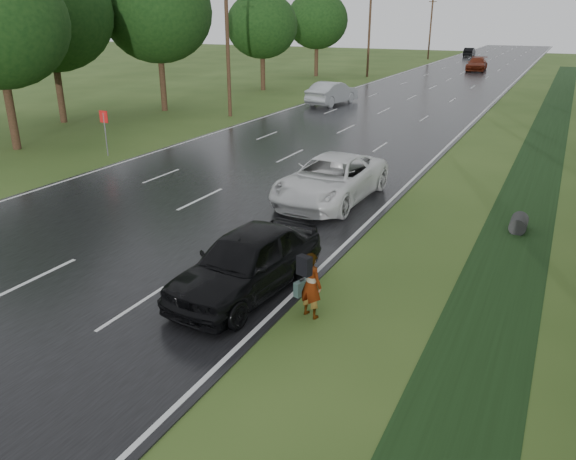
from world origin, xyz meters
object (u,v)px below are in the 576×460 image
(silver_sedan, at_px, (332,93))
(pedestrian, at_px, (310,284))
(white_pickup, at_px, (331,179))
(dark_sedan, at_px, (246,262))
(road_sign, at_px, (104,124))

(silver_sedan, bearing_deg, pedestrian, 119.40)
(white_pickup, relative_size, dark_sedan, 1.22)
(white_pickup, xyz_separation_m, dark_sedan, (1.00, -8.12, 0.01))
(road_sign, relative_size, pedestrian, 1.38)
(road_sign, xyz_separation_m, silver_sedan, (3.76, 21.26, -0.71))
(pedestrian, height_order, white_pickup, white_pickup)
(dark_sedan, bearing_deg, white_pickup, 102.73)
(road_sign, xyz_separation_m, white_pickup, (13.12, -1.88, -0.75))
(dark_sedan, relative_size, silver_sedan, 0.93)
(road_sign, height_order, dark_sedan, road_sign)
(pedestrian, relative_size, silver_sedan, 0.31)
(road_sign, height_order, pedestrian, road_sign)
(dark_sedan, bearing_deg, silver_sedan, 114.07)
(road_sign, distance_m, dark_sedan, 17.32)
(dark_sedan, height_order, silver_sedan, silver_sedan)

